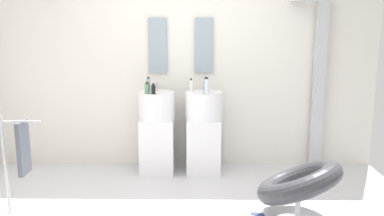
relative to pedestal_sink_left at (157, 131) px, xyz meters
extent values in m
cube|color=silver|center=(0.28, 0.32, 0.79)|extent=(4.80, 0.10, 2.60)
cube|color=white|center=(0.00, 0.00, -0.18)|extent=(0.40, 0.40, 0.66)
cylinder|color=white|center=(0.00, 0.00, 0.31)|extent=(0.43, 0.43, 0.32)
cylinder|color=#B7BABF|center=(0.00, 0.12, 0.52)|extent=(0.02, 0.02, 0.10)
cube|color=white|center=(0.56, 0.00, -0.18)|extent=(0.40, 0.40, 0.66)
cylinder|color=white|center=(0.56, 0.00, 0.31)|extent=(0.43, 0.43, 0.32)
cylinder|color=#B7BABF|center=(0.56, 0.12, 0.52)|extent=(0.02, 0.02, 0.10)
cube|color=#8C9EA8|center=(0.00, 0.25, 1.00)|extent=(0.22, 0.03, 0.65)
cube|color=#8C9EA8|center=(0.56, 0.25, 1.00)|extent=(0.22, 0.03, 0.65)
cube|color=#B7BABF|center=(1.96, 0.20, 0.52)|extent=(0.14, 0.08, 2.05)
cylinder|color=#B7BABF|center=(1.81, 0.18, 1.52)|extent=(0.30, 0.02, 0.02)
cylinder|color=#B7BABF|center=(1.66, 0.15, 1.52)|extent=(0.24, 0.24, 0.02)
cylinder|color=#B7BABF|center=(1.38, -1.35, -0.31)|extent=(0.05, 0.05, 0.34)
torus|color=#333338|center=(1.38, -1.35, -0.11)|extent=(1.08, 1.08, 0.49)
cylinder|color=#B7BABF|center=(-1.30, -1.17, -0.03)|extent=(0.03, 0.03, 0.95)
cylinder|color=#B7BABF|center=(-1.12, -1.17, 0.39)|extent=(0.36, 0.02, 0.02)
cube|color=#4C515B|center=(-1.12, -1.17, 0.14)|extent=(0.04, 0.22, 0.50)
cylinder|color=#59996B|center=(-0.10, -0.11, 0.53)|extent=(0.05, 0.05, 0.11)
cylinder|color=black|center=(-0.10, -0.11, 0.60)|extent=(0.03, 0.03, 0.02)
cylinder|color=silver|center=(0.59, -0.15, 0.56)|extent=(0.05, 0.05, 0.17)
cylinder|color=black|center=(0.59, -0.15, 0.66)|extent=(0.03, 0.03, 0.02)
cylinder|color=#99999E|center=(-0.08, -0.09, 0.56)|extent=(0.05, 0.05, 0.17)
cylinder|color=black|center=(-0.08, -0.09, 0.65)|extent=(0.03, 0.03, 0.02)
cylinder|color=#4C72B7|center=(0.58, -0.12, 0.56)|extent=(0.04, 0.04, 0.17)
cylinder|color=black|center=(0.58, -0.12, 0.66)|extent=(0.02, 0.02, 0.02)
cylinder|color=black|center=(-0.02, -0.14, 0.52)|extent=(0.05, 0.05, 0.10)
cylinder|color=black|center=(-0.02, -0.14, 0.58)|extent=(0.03, 0.03, 0.02)
cylinder|color=white|center=(0.41, 0.03, 0.54)|extent=(0.04, 0.04, 0.14)
cylinder|color=black|center=(0.41, 0.03, 0.62)|extent=(0.02, 0.02, 0.02)
camera|label=1|loc=(0.48, -4.84, 1.28)|focal=39.11mm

